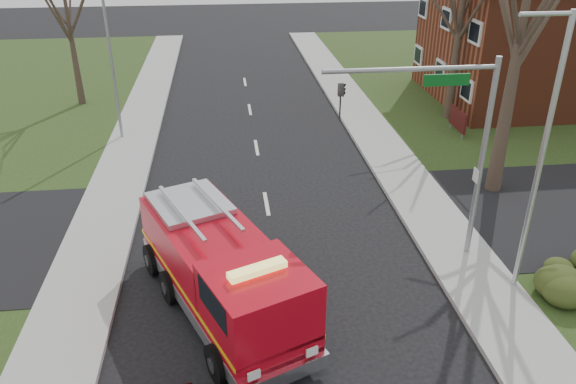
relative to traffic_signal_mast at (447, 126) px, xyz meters
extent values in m
plane|color=black|center=(-5.21, -1.50, -4.71)|extent=(120.00, 120.00, 0.00)
cube|color=#959690|center=(0.99, -1.50, -4.63)|extent=(2.40, 80.00, 0.15)
cube|color=#959690|center=(-11.41, -1.50, -4.63)|extent=(2.40, 80.00, 0.15)
cube|color=maroon|center=(13.79, 16.50, -1.21)|extent=(15.00, 10.00, 7.00)
cube|color=silver|center=(6.24, 16.50, -2.71)|extent=(0.12, 1.40, 1.20)
cube|color=#420F0F|center=(5.29, 11.00, -3.81)|extent=(0.12, 2.00, 1.00)
cylinder|color=gray|center=(5.29, 10.20, -4.26)|extent=(0.08, 0.08, 0.90)
cylinder|color=gray|center=(5.29, 11.80, -4.26)|extent=(0.08, 0.08, 0.90)
cone|color=#3B2F23|center=(4.29, 4.50, 1.29)|extent=(0.64, 0.64, 12.00)
cone|color=#3B2F23|center=(5.79, 13.50, 0.54)|extent=(0.56, 0.56, 10.50)
cone|color=#3B2F23|center=(-15.21, 18.50, -0.21)|extent=(0.44, 0.44, 9.00)
cylinder|color=gray|center=(1.29, 0.00, -1.31)|extent=(0.18, 0.18, 6.80)
cylinder|color=gray|center=(-1.31, 0.00, 1.79)|extent=(5.20, 0.14, 0.14)
cube|color=#0C591E|center=(-0.21, 0.00, 1.44)|extent=(1.40, 0.06, 0.35)
imported|color=black|center=(-3.31, 0.00, 1.44)|extent=(0.22, 0.18, 1.10)
cylinder|color=#B7BABF|center=(1.99, -2.00, -0.51)|extent=(0.16, 0.16, 8.40)
cylinder|color=#B7BABF|center=(1.29, -2.00, 3.59)|extent=(1.40, 0.12, 0.12)
cylinder|color=gray|center=(-12.01, 12.50, -1.21)|extent=(0.14, 0.14, 7.00)
cube|color=#BA0817|center=(-7.48, -0.93, -3.26)|extent=(4.12, 5.41, 1.96)
cube|color=#BA0817|center=(-6.10, -4.19, -3.12)|extent=(3.18, 3.18, 2.24)
cube|color=#B7BABF|center=(-7.04, -1.96, -4.05)|extent=(5.08, 7.65, 0.42)
cube|color=#E5B20C|center=(-7.04, -1.96, -3.54)|extent=(5.09, 7.66, 0.11)
cube|color=black|center=(-5.70, -5.14, -2.42)|extent=(1.99, 0.91, 0.79)
cube|color=#E5D866|center=(-6.10, -4.19, -1.86)|extent=(1.50, 0.88, 0.17)
cylinder|color=black|center=(-7.18, -4.75, -4.19)|extent=(0.70, 1.07, 1.03)
cylinder|color=black|center=(-4.95, -3.81, -4.19)|extent=(0.70, 1.07, 1.03)
cylinder|color=black|center=(-9.25, 0.15, -4.19)|extent=(0.70, 1.07, 1.03)
cylinder|color=black|center=(-7.01, 1.09, -4.19)|extent=(0.70, 1.07, 1.03)
camera|label=1|loc=(-6.68, -15.41, 5.87)|focal=35.00mm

